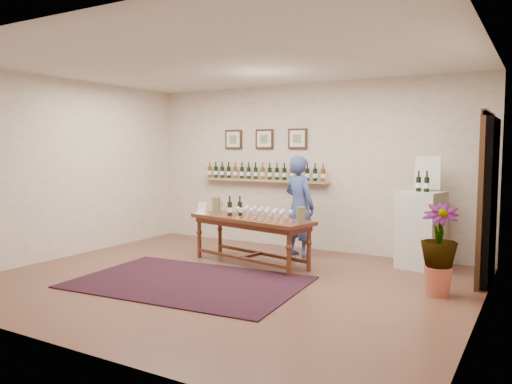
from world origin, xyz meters
The scene contains 14 objects.
ground centered at (0.00, 0.00, 0.00)m, with size 6.00×6.00×0.00m, color brown.
room_shell centered at (2.11, 1.86, 1.12)m, with size 6.00×6.00×6.00m.
rug centered at (-0.36, -0.29, 0.01)m, with size 2.87×1.91×0.02m, color #43120C.
tasting_table centered at (-0.20, 0.99, 0.59)m, with size 2.06×1.02×0.70m.
table_glasses centered at (0.06, 0.91, 0.79)m, with size 1.25×0.29×0.17m, color silver, non-canonical shape.
table_bottles centered at (-0.51, 1.04, 0.86)m, with size 0.30×0.17×0.32m, color black, non-canonical shape.
pitcher_left centered at (-0.97, 1.21, 0.82)m, with size 0.16×0.16×0.25m, color #666740, non-canonical shape.
pitcher_right centered at (0.66, 0.87, 0.81)m, with size 0.14×0.14×0.22m, color #666740, non-canonical shape.
menu_card centered at (-1.09, 1.00, 0.79)m, with size 0.20×0.15×0.18m, color silver.
display_pedestal centered at (2.03, 2.03, 0.55)m, with size 0.55×0.55×1.10m, color silver.
pedestal_bottles centered at (2.04, 2.00, 1.25)m, with size 0.29×0.08×0.29m, color black, non-canonical shape.
info_sign centered at (2.07, 2.17, 1.37)m, with size 0.38×0.02×0.52m, color silver.
potted_plant centered at (2.50, 0.73, 0.54)m, with size 0.57×0.57×0.93m.
person centered at (0.18, 1.85, 0.80)m, with size 0.58×0.38×1.60m, color #35437D.
Camera 1 is at (3.53, -5.28, 1.71)m, focal length 35.00 mm.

